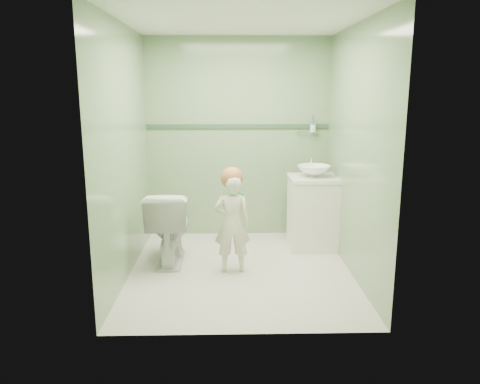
{
  "coord_description": "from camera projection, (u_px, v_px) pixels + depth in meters",
  "views": [
    {
      "loc": [
        -0.11,
        -4.44,
        1.8
      ],
      "look_at": [
        0.0,
        0.15,
        0.78
      ],
      "focal_mm": 35.04,
      "sensor_mm": 36.0,
      "label": 1
    }
  ],
  "objects": [
    {
      "name": "trim_stripe",
      "position": [
        238.0,
        126.0,
        5.64
      ],
      "size": [
        2.2,
        0.02,
        0.05
      ],
      "primitive_type": "cube",
      "color": "#325137",
      "rests_on": "room_shell"
    },
    {
      "name": "cup_holder",
      "position": [
        312.0,
        128.0,
        5.61
      ],
      "size": [
        0.26,
        0.07,
        0.21
      ],
      "color": "silver",
      "rests_on": "room_shell"
    },
    {
      "name": "toilet",
      "position": [
        169.0,
        226.0,
        4.89
      ],
      "size": [
        0.44,
        0.77,
        0.78
      ],
      "primitive_type": "imported",
      "rotation": [
        0.0,
        0.0,
        3.15
      ],
      "color": "white",
      "rests_on": "ground"
    },
    {
      "name": "hair_cap",
      "position": [
        232.0,
        178.0,
        4.53
      ],
      "size": [
        0.22,
        0.22,
        0.22
      ],
      "primitive_type": "sphere",
      "color": "#B0673D",
      "rests_on": "toddler"
    },
    {
      "name": "room_shell",
      "position": [
        240.0,
        152.0,
        4.46
      ],
      "size": [
        2.5,
        2.54,
        2.4
      ],
      "color": "gray",
      "rests_on": "ground"
    },
    {
      "name": "counter",
      "position": [
        314.0,
        178.0,
        5.25
      ],
      "size": [
        0.54,
        0.52,
        0.04
      ],
      "primitive_type": "cube",
      "color": "white",
      "rests_on": "vanity"
    },
    {
      "name": "faucet",
      "position": [
        311.0,
        161.0,
        5.39
      ],
      "size": [
        0.03,
        0.13,
        0.18
      ],
      "color": "silver",
      "rests_on": "counter"
    },
    {
      "name": "basin",
      "position": [
        314.0,
        171.0,
        5.23
      ],
      "size": [
        0.37,
        0.37,
        0.13
      ],
      "primitive_type": "imported",
      "color": "white",
      "rests_on": "counter"
    },
    {
      "name": "toddler",
      "position": [
        232.0,
        224.0,
        4.61
      ],
      "size": [
        0.37,
        0.25,
        0.98
      ],
      "primitive_type": "imported",
      "rotation": [
        0.0,
        0.0,
        3.18
      ],
      "color": "silver",
      "rests_on": "ground"
    },
    {
      "name": "vanity",
      "position": [
        312.0,
        214.0,
        5.34
      ],
      "size": [
        0.52,
        0.5,
        0.8
      ],
      "primitive_type": "cube",
      "color": "white",
      "rests_on": "ground"
    },
    {
      "name": "teal_toothbrush",
      "position": [
        240.0,
        193.0,
        4.42
      ],
      "size": [
        0.11,
        0.13,
        0.08
      ],
      "color": "#02925D",
      "rests_on": "toddler"
    },
    {
      "name": "ground",
      "position": [
        240.0,
        271.0,
        4.72
      ],
      "size": [
        2.5,
        2.5,
        0.0
      ],
      "primitive_type": "plane",
      "color": "silver",
      "rests_on": "ground"
    }
  ]
}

